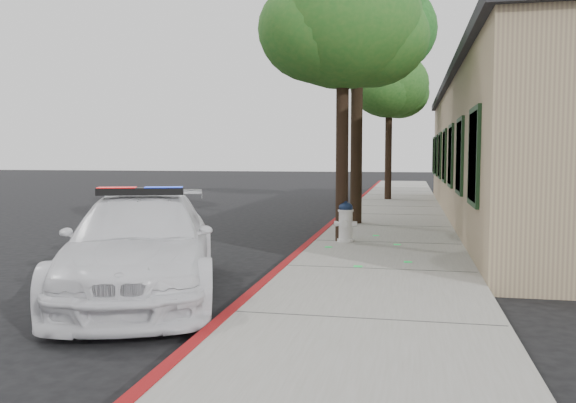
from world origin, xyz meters
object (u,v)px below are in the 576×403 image
(police_car, at_px, (142,245))
(street_tree_near, at_px, (343,28))
(street_tree_mid, at_px, (359,22))
(fire_hydrant, at_px, (346,221))
(clapboard_building, at_px, (572,150))
(street_tree_far, at_px, (390,88))

(police_car, relative_size, street_tree_near, 0.88)
(street_tree_mid, bearing_deg, fire_hydrant, -88.93)
(clapboard_building, bearing_deg, street_tree_far, 130.12)
(street_tree_near, height_order, street_tree_mid, street_tree_mid)
(fire_hydrant, distance_m, street_tree_near, 4.03)
(clapboard_building, relative_size, police_car, 3.98)
(clapboard_building, relative_size, street_tree_mid, 2.97)
(street_tree_mid, bearing_deg, street_tree_near, -90.31)
(clapboard_building, distance_m, street_tree_mid, 7.29)
(clapboard_building, xyz_separation_m, street_tree_far, (-5.42, 6.43, 2.58))
(street_tree_mid, bearing_deg, street_tree_far, 86.52)
(street_tree_mid, bearing_deg, police_car, -105.50)
(fire_hydrant, xyz_separation_m, street_tree_mid, (-0.07, 3.54, 4.87))
(police_car, height_order, street_tree_near, street_tree_near)
(fire_hydrant, distance_m, street_tree_far, 13.19)
(clapboard_building, relative_size, street_tree_far, 3.45)
(fire_hydrant, height_order, street_tree_near, street_tree_near)
(clapboard_building, height_order, street_tree_far, street_tree_far)
(street_tree_near, relative_size, street_tree_mid, 0.85)
(street_tree_far, bearing_deg, fire_hydrant, -92.19)
(fire_hydrant, height_order, street_tree_far, street_tree_far)
(police_car, height_order, fire_hydrant, police_car)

